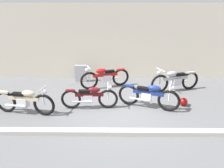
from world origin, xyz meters
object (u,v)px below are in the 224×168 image
at_px(helmet, 183,102).
at_px(motorcycle_blue, 149,95).
at_px(motorcycle_silver, 175,80).
at_px(motorcycle_maroon, 90,97).
at_px(motorcycle_cream, 25,101).
at_px(motorcycle_red, 105,77).
at_px(stone_marker, 81,73).

distance_m(helmet, motorcycle_blue, 1.34).
bearing_deg(motorcycle_silver, motorcycle_maroon, 9.29).
distance_m(motorcycle_silver, motorcycle_cream, 5.84).
distance_m(helmet, motorcycle_red, 3.43).
height_order(stone_marker, motorcycle_cream, motorcycle_cream).
bearing_deg(motorcycle_blue, motorcycle_red, 149.30).
distance_m(motorcycle_maroon, motorcycle_blue, 2.02).
relative_size(helmet, motorcycle_blue, 0.14).
bearing_deg(motorcycle_maroon, motorcycle_cream, -170.33).
bearing_deg(motorcycle_red, motorcycle_blue, 107.92).
bearing_deg(stone_marker, motorcycle_silver, -16.32).
xyz_separation_m(stone_marker, motorcycle_silver, (4.14, -1.21, 0.08)).
bearing_deg(motorcycle_cream, motorcycle_silver, 30.25).
bearing_deg(motorcycle_cream, motorcycle_maroon, 20.67).
xyz_separation_m(stone_marker, motorcycle_blue, (2.78, -2.82, 0.06)).
xyz_separation_m(motorcycle_maroon, motorcycle_cream, (-2.07, -0.42, 0.03)).
relative_size(helmet, motorcycle_maroon, 0.15).
height_order(helmet, motorcycle_silver, motorcycle_silver).
height_order(stone_marker, motorcycle_silver, motorcycle_silver).
bearing_deg(motorcycle_blue, helmet, 29.27).
xyz_separation_m(motorcycle_maroon, motorcycle_red, (0.42, 2.07, 0.06)).
relative_size(helmet, motorcycle_silver, 0.14).
bearing_deg(stone_marker, motorcycle_blue, -45.41).
height_order(helmet, motorcycle_maroon, motorcycle_maroon).
xyz_separation_m(helmet, motorcycle_silver, (0.07, 1.42, 0.34)).
bearing_deg(motorcycle_red, motorcycle_silver, 151.76).
xyz_separation_m(stone_marker, motorcycle_cream, (-1.31, -3.30, 0.05)).
height_order(stone_marker, motorcycle_red, motorcycle_red).
relative_size(motorcycle_maroon, motorcycle_blue, 0.96).
bearing_deg(motorcycle_maroon, helmet, 2.57).
xyz_separation_m(motorcycle_maroon, motorcycle_silver, (3.38, 1.67, 0.06)).
height_order(stone_marker, motorcycle_blue, motorcycle_blue).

